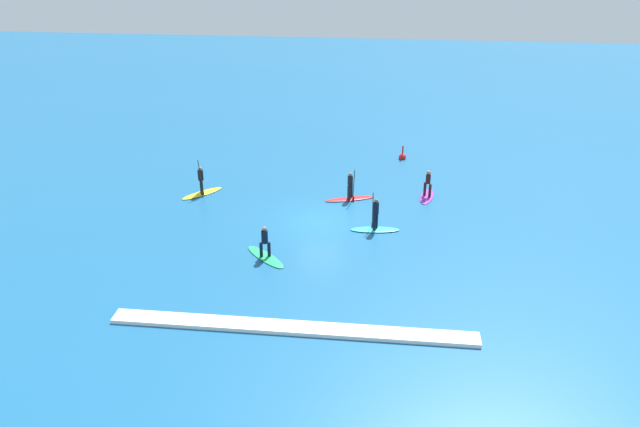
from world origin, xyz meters
The scene contains 8 objects.
ground_plane centered at (0.00, 0.00, 0.00)m, with size 120.00×120.00×0.00m, color #195684.
surfer_on_purple_board centered at (6.21, 4.19, 0.48)m, with size 1.20×2.56×1.76m.
surfer_on_green_board centered at (-2.30, -4.49, 0.44)m, with size 2.64×2.61×1.76m.
surfer_on_yellow_board centered at (-7.80, 3.08, 0.49)m, with size 2.43×2.60×2.33m.
surfer_on_teal_board centered at (3.16, -0.79, 0.46)m, with size 2.77×1.02×2.12m.
surfer_on_red_board centered at (1.49, 3.27, 0.45)m, with size 3.15×1.63×2.08m.
marker_buoy centered at (4.74, 10.87, 0.16)m, with size 0.51×0.51×1.12m.
wave_crest centered at (0.00, -10.48, 0.09)m, with size 15.57×0.90×0.18m, color white.
Camera 1 is at (3.61, -32.14, 15.78)m, focal length 35.38 mm.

